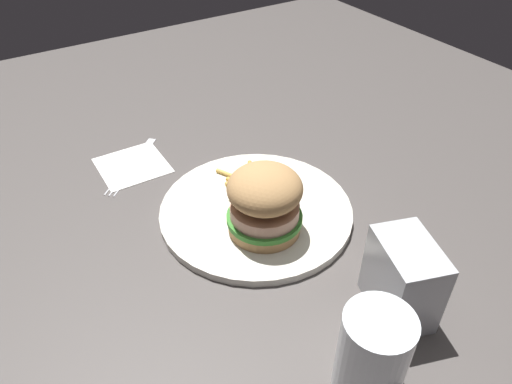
{
  "coord_description": "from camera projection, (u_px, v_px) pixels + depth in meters",
  "views": [
    {
      "loc": [
        0.28,
        0.48,
        0.48
      ],
      "look_at": [
        -0.01,
        0.02,
        0.04
      ],
      "focal_mm": 33.62,
      "sensor_mm": 36.0,
      "label": 1
    }
  ],
  "objects": [
    {
      "name": "ground_plane",
      "position": [
        242.0,
        211.0,
        0.73
      ],
      "size": [
        1.6,
        1.6,
        0.0
      ],
      "primitive_type": "plane",
      "color": "#47423F"
    },
    {
      "name": "plate",
      "position": [
        256.0,
        211.0,
        0.72
      ],
      "size": [
        0.29,
        0.29,
        0.01
      ],
      "primitive_type": "cylinder",
      "color": "silver",
      "rests_on": "ground_plane"
    },
    {
      "name": "sandwich",
      "position": [
        266.0,
        200.0,
        0.65
      ],
      "size": [
        0.11,
        0.11,
        0.1
      ],
      "color": "tan",
      "rests_on": "plate"
    },
    {
      "name": "fries_pile",
      "position": [
        247.0,
        183.0,
        0.76
      ],
      "size": [
        0.09,
        0.1,
        0.01
      ],
      "color": "#E5B251",
      "rests_on": "plate"
    },
    {
      "name": "napkin",
      "position": [
        132.0,
        165.0,
        0.82
      ],
      "size": [
        0.11,
        0.11,
        0.0
      ],
      "primitive_type": "cube",
      "rotation": [
        0.0,
        0.0,
        -0.02
      ],
      "color": "white",
      "rests_on": "ground_plane"
    },
    {
      "name": "fork",
      "position": [
        132.0,
        164.0,
        0.82
      ],
      "size": [
        0.14,
        0.13,
        0.0
      ],
      "color": "silver",
      "rests_on": "napkin"
    },
    {
      "name": "drink_glass",
      "position": [
        372.0,
        356.0,
        0.48
      ],
      "size": [
        0.07,
        0.07,
        0.11
      ],
      "color": "silver",
      "rests_on": "ground_plane"
    },
    {
      "name": "napkin_dispenser",
      "position": [
        403.0,
        279.0,
        0.55
      ],
      "size": [
        0.09,
        0.1,
        0.1
      ],
      "primitive_type": "cube",
      "rotation": [
        0.0,
        0.0,
        1.24
      ],
      "color": "#B7BABF",
      "rests_on": "ground_plane"
    }
  ]
}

